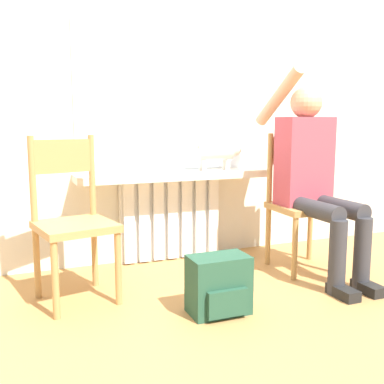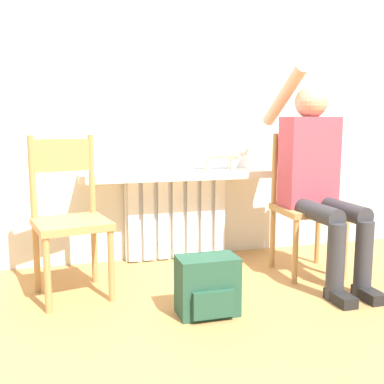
{
  "view_description": "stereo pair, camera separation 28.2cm",
  "coord_description": "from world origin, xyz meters",
  "px_view_note": "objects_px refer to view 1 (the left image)",
  "views": [
    {
      "loc": [
        -1.04,
        -1.84,
        0.97
      ],
      "look_at": [
        0.0,
        0.75,
        0.55
      ],
      "focal_mm": 42.0,
      "sensor_mm": 36.0,
      "label": 1
    },
    {
      "loc": [
        -0.77,
        -1.93,
        0.97
      ],
      "look_at": [
        0.0,
        0.75,
        0.55
      ],
      "focal_mm": 42.0,
      "sensor_mm": 36.0,
      "label": 2
    }
  ],
  "objects_px": {
    "cat": "(219,152)",
    "backpack": "(219,285)",
    "chair_right": "(301,201)",
    "person": "(313,171)",
    "chair_left": "(72,218)"
  },
  "relations": [
    {
      "from": "cat",
      "to": "backpack",
      "type": "height_order",
      "value": "cat"
    },
    {
      "from": "chair_right",
      "to": "person",
      "type": "relative_size",
      "value": 0.68
    },
    {
      "from": "chair_left",
      "to": "chair_right",
      "type": "height_order",
      "value": "same"
    },
    {
      "from": "chair_right",
      "to": "cat",
      "type": "bearing_deg",
      "value": 139.11
    },
    {
      "from": "chair_left",
      "to": "backpack",
      "type": "distance_m",
      "value": 0.88
    },
    {
      "from": "chair_left",
      "to": "cat",
      "type": "bearing_deg",
      "value": 8.82
    },
    {
      "from": "backpack",
      "to": "chair_left",
      "type": "bearing_deg",
      "value": 143.95
    },
    {
      "from": "chair_right",
      "to": "backpack",
      "type": "bearing_deg",
      "value": -147.28
    },
    {
      "from": "chair_right",
      "to": "cat",
      "type": "xyz_separation_m",
      "value": [
        -0.42,
        0.4,
        0.31
      ]
    },
    {
      "from": "chair_right",
      "to": "cat",
      "type": "height_order",
      "value": "chair_right"
    },
    {
      "from": "cat",
      "to": "backpack",
      "type": "relative_size",
      "value": 1.52
    },
    {
      "from": "cat",
      "to": "chair_right",
      "type": "bearing_deg",
      "value": -43.46
    },
    {
      "from": "person",
      "to": "backpack",
      "type": "relative_size",
      "value": 4.36
    },
    {
      "from": "chair_left",
      "to": "person",
      "type": "height_order",
      "value": "person"
    },
    {
      "from": "chair_right",
      "to": "backpack",
      "type": "xyz_separation_m",
      "value": [
        -0.83,
        -0.48,
        -0.31
      ]
    }
  ]
}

